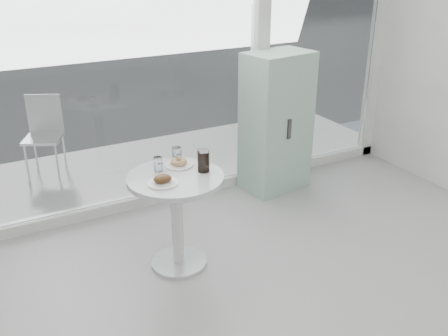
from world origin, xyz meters
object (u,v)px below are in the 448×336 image
patio_chair (44,131)px  plate_donut (179,163)px  main_table (176,202)px  cola_glass (203,161)px  water_tumbler_b (177,156)px  mint_cabinet (276,122)px  car_silver (84,3)px  plate_fritter (163,180)px  water_tumbler_a (158,165)px

patio_chair → plate_donut: bearing=-46.5°
main_table → cola_glass: (0.22, -0.02, 0.30)m
patio_chair → water_tumbler_b: patio_chair is taller
water_tumbler_b → cola_glass: (0.11, -0.25, 0.03)m
mint_cabinet → car_silver: bearing=75.6°
mint_cabinet → water_tumbler_b: 1.48m
plate_donut → cola_glass: 0.23m
mint_cabinet → plate_fritter: (-1.58, -0.92, 0.09)m
cola_glass → plate_donut: bearing=124.2°
patio_chair → plate_fritter: (0.46, -2.28, 0.26)m
mint_cabinet → cola_glass: 1.51m
cola_glass → water_tumbler_a: bearing=150.6°
main_table → cola_glass: bearing=-5.0°
main_table → car_silver: size_ratio=0.18×
mint_cabinet → water_tumbler_b: bearing=-164.5°
main_table → water_tumbler_b: bearing=63.8°
car_silver → plate_fritter: size_ratio=19.60×
water_tumbler_a → patio_chair: bearing=103.9°
plate_fritter → plate_donut: size_ratio=1.00×
water_tumbler_a → cola_glass: (0.30, -0.17, 0.03)m
cola_glass → plate_fritter: bearing=-170.4°
main_table → cola_glass: cola_glass is taller
car_silver → water_tumbler_a: bearing=-174.2°
plate_fritter → cola_glass: size_ratio=1.27×
main_table → plate_donut: bearing=58.8°
mint_cabinet → plate_donut: mint_cabinet is taller
main_table → cola_glass: 0.38m
main_table → plate_donut: plate_donut is taller
water_tumbler_a → water_tumbler_b: bearing=24.5°
patio_chair → plate_fritter: 2.34m
plate_donut → main_table: bearing=-121.2°
mint_cabinet → water_tumbler_b: mint_cabinet is taller
plate_fritter → plate_donut: (0.23, 0.24, -0.01)m
main_table → plate_fritter: plate_fritter is taller
mint_cabinet → patio_chair: (-2.04, 1.35, -0.17)m
mint_cabinet → car_silver: car_silver is taller
main_table → plate_donut: (0.10, 0.16, 0.24)m
main_table → water_tumbler_b: 0.38m
patio_chair → water_tumbler_b: (0.70, -1.97, 0.29)m
main_table → plate_fritter: size_ratio=3.51×
water_tumbler_a → cola_glass: bearing=-29.4°
patio_chair → water_tumbler_a: bearing=-51.1°
water_tumbler_a → car_silver: bearing=78.5°
patio_chair → plate_fritter: patio_chair is taller
patio_chair → main_table: bearing=-50.2°
car_silver → mint_cabinet: bearing=-168.1°
plate_fritter → cola_glass: (0.35, 0.06, 0.06)m
mint_cabinet → plate_donut: (-1.36, -0.68, 0.09)m
patio_chair → water_tumbler_a: size_ratio=7.79×
plate_fritter → patio_chair: bearing=101.3°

